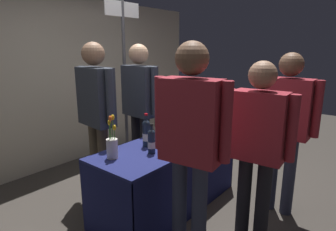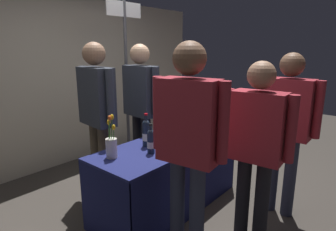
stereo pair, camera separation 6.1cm
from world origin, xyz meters
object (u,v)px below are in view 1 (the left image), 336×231
at_px(featured_wine_bottle, 215,121).
at_px(taster_foreground_right, 190,136).
at_px(flower_vase, 112,146).
at_px(wine_glass_near_vendor, 186,135).
at_px(display_bottle_0, 174,121).
at_px(vendor_presenter, 96,107).
at_px(tasting_table, 168,163).
at_px(booth_signpost, 124,68).

bearing_deg(featured_wine_bottle, taster_foreground_right, -158.08).
bearing_deg(taster_foreground_right, flower_vase, 0.10).
relative_size(flower_vase, taster_foreground_right, 0.23).
bearing_deg(wine_glass_near_vendor, display_bottle_0, 54.50).
height_order(featured_wine_bottle, taster_foreground_right, taster_foreground_right).
bearing_deg(vendor_presenter, wine_glass_near_vendor, 34.11).
bearing_deg(wine_glass_near_vendor, featured_wine_bottle, -1.06).
bearing_deg(featured_wine_bottle, wine_glass_near_vendor, 178.94).
xyz_separation_m(display_bottle_0, wine_glass_near_vendor, (-0.26, -0.36, -0.04)).
relative_size(tasting_table, vendor_presenter, 0.97).
distance_m(wine_glass_near_vendor, taster_foreground_right, 0.85).
bearing_deg(display_bottle_0, tasting_table, -151.32).
relative_size(wine_glass_near_vendor, vendor_presenter, 0.07).
distance_m(wine_glass_near_vendor, flower_vase, 0.80).
distance_m(flower_vase, booth_signpost, 1.55).
bearing_deg(wine_glass_near_vendor, tasting_table, 123.53).
bearing_deg(vendor_presenter, tasting_table, 32.71).
relative_size(tasting_table, display_bottle_0, 5.51).
distance_m(flower_vase, vendor_presenter, 0.70).
distance_m(tasting_table, booth_signpost, 1.50).
height_order(featured_wine_bottle, flower_vase, flower_vase).
relative_size(featured_wine_bottle, taster_foreground_right, 0.18).
height_order(tasting_table, wine_glass_near_vendor, wine_glass_near_vendor).
distance_m(display_bottle_0, booth_signpost, 1.07).
height_order(vendor_presenter, taster_foreground_right, vendor_presenter).
relative_size(taster_foreground_right, booth_signpost, 0.76).
distance_m(tasting_table, featured_wine_bottle, 0.78).
bearing_deg(display_bottle_0, wine_glass_near_vendor, -125.50).
bearing_deg(taster_foreground_right, booth_signpost, -35.74).
xyz_separation_m(tasting_table, taster_foreground_right, (-0.54, -0.66, 0.57)).
height_order(tasting_table, display_bottle_0, display_bottle_0).
xyz_separation_m(featured_wine_bottle, taster_foreground_right, (-1.21, -0.49, 0.21)).
bearing_deg(tasting_table, featured_wine_bottle, -14.33).
height_order(display_bottle_0, taster_foreground_right, taster_foreground_right).
height_order(tasting_table, taster_foreground_right, taster_foreground_right).
distance_m(featured_wine_bottle, vendor_presenter, 1.38).
relative_size(display_bottle_0, taster_foreground_right, 0.18).
bearing_deg(tasting_table, taster_foreground_right, -129.40).
distance_m(featured_wine_bottle, wine_glass_near_vendor, 0.57).
distance_m(featured_wine_bottle, display_bottle_0, 0.48).
distance_m(tasting_table, wine_glass_near_vendor, 0.37).
bearing_deg(featured_wine_bottle, tasting_table, 165.67).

